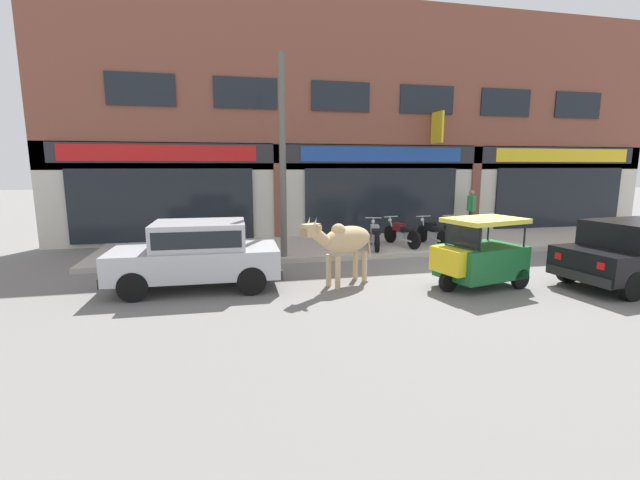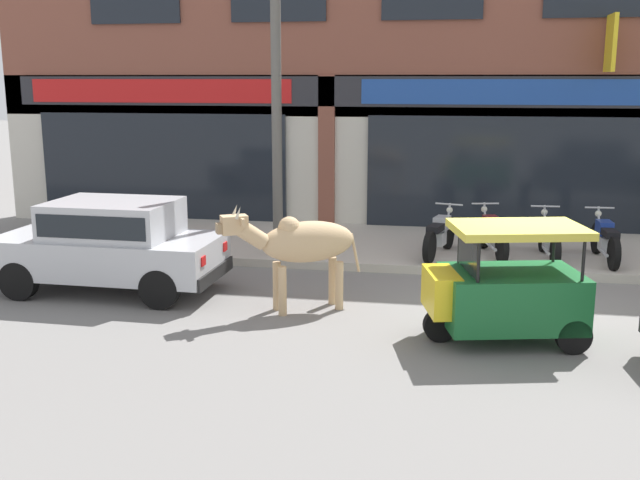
% 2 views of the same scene
% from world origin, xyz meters
% --- Properties ---
extents(ground_plane, '(90.00, 90.00, 0.00)m').
position_xyz_m(ground_plane, '(0.00, 0.00, 0.00)').
color(ground_plane, slate).
extents(sidewalk, '(19.00, 3.65, 0.15)m').
position_xyz_m(sidewalk, '(0.00, 4.03, 0.07)').
color(sidewalk, '#B7AFA3').
rests_on(sidewalk, ground).
extents(shop_building, '(23.00, 1.40, 8.35)m').
position_xyz_m(shop_building, '(0.00, 6.11, 3.95)').
color(shop_building, brown).
rests_on(shop_building, ground).
extents(cow, '(1.93, 1.30, 1.61)m').
position_xyz_m(cow, '(-3.18, -0.14, 1.01)').
color(cow, tan).
rests_on(cow, ground).
extents(car_1, '(3.65, 1.69, 1.46)m').
position_xyz_m(car_1, '(-6.34, 0.30, 0.81)').
color(car_1, black).
rests_on(car_1, ground).
extents(auto_rickshaw, '(2.13, 1.52, 1.52)m').
position_xyz_m(auto_rickshaw, '(-0.35, -0.95, 0.66)').
color(auto_rickshaw, black).
rests_on(auto_rickshaw, ground).
extents(motorcycle_0, '(0.69, 1.78, 0.88)m').
position_xyz_m(motorcycle_0, '(-1.27, 3.08, 0.54)').
color(motorcycle_0, black).
rests_on(motorcycle_0, sidewalk).
extents(motorcycle_1, '(0.64, 1.79, 0.88)m').
position_xyz_m(motorcycle_1, '(-0.32, 3.28, 0.54)').
color(motorcycle_1, black).
rests_on(motorcycle_1, sidewalk).
extents(motorcycle_2, '(0.52, 1.81, 0.88)m').
position_xyz_m(motorcycle_2, '(0.67, 3.14, 0.54)').
color(motorcycle_2, black).
rests_on(motorcycle_2, sidewalk).
extents(motorcycle_3, '(0.52, 1.81, 0.88)m').
position_xyz_m(motorcycle_3, '(1.63, 3.16, 0.54)').
color(motorcycle_3, black).
rests_on(motorcycle_3, sidewalk).
extents(utility_pole, '(0.18, 0.18, 5.38)m').
position_xyz_m(utility_pole, '(-4.15, 2.50, 2.84)').
color(utility_pole, '#595651').
rests_on(utility_pole, sidewalk).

